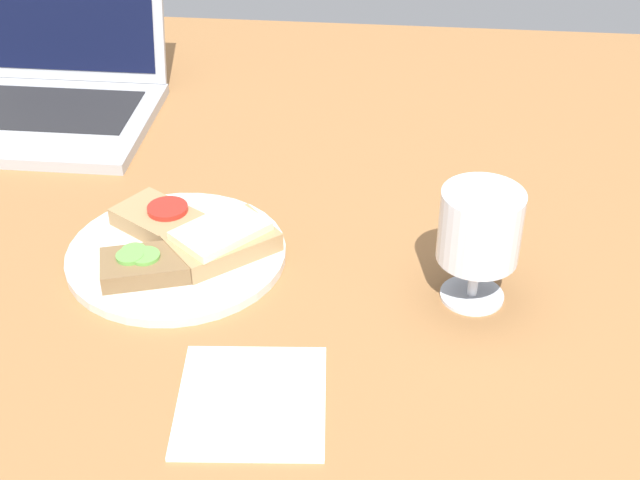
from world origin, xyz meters
TOP-DOWN VIEW (x-y plane):
  - wooden_table at (0.00, 0.00)cm, footprint 140.00×140.00cm
  - plate at (-11.36, -5.52)cm, footprint 25.14×25.14cm
  - sandwich_with_tomato at (-14.28, -1.14)cm, footprint 12.30×11.21cm
  - sandwich_with_cucumber at (-13.69, -10.27)cm, footprint 10.92×8.68cm
  - sandwich_with_cheese at (-6.10, -5.08)cm, footprint 14.02×13.58cm
  - wine_glass at (22.18, -9.40)cm, footprint 8.62×8.62cm
  - laptop at (-37.89, 29.52)cm, footprint 30.24×30.27cm
  - napkin at (0.97, -27.61)cm, footprint 15.07×15.88cm

SIDE VIEW (x-z plane):
  - wooden_table at x=0.00cm, z-range 0.00..3.00cm
  - napkin at x=0.97cm, z-range 3.00..3.40cm
  - plate at x=-11.36cm, z-range 3.00..4.11cm
  - sandwich_with_cucumber at x=-13.69cm, z-range 3.98..6.57cm
  - sandwich_with_tomato at x=-14.28cm, z-range 3.92..6.70cm
  - sandwich_with_cheese at x=-6.10cm, z-range 4.01..7.20cm
  - laptop at x=-37.89cm, z-range -3.96..18.58cm
  - wine_glass at x=22.18cm, z-range 5.15..18.30cm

